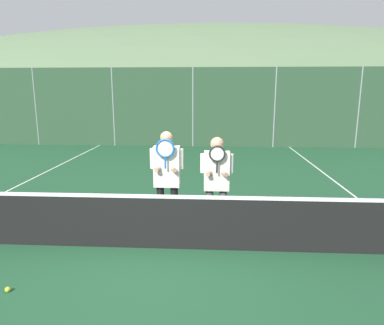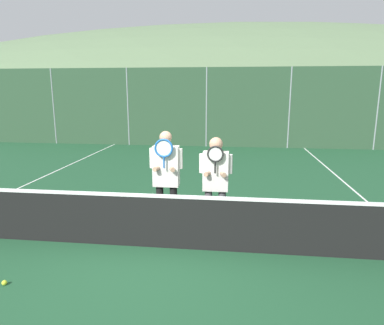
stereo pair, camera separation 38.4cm
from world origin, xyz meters
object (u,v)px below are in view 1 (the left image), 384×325
car_center (286,123)px  car_right_of_center (378,121)px  car_left_of_center (189,122)px  player_center_left (217,178)px  player_leftmost (167,175)px  tennis_ball_on_court (8,289)px  car_far_left (91,121)px

car_center → car_right_of_center: (4.76, 0.25, 0.09)m
car_left_of_center → player_center_left: bearing=-83.8°
player_leftmost → car_left_of_center: (-0.44, 12.12, -0.21)m
player_leftmost → car_right_of_center: (9.31, 12.41, -0.15)m
player_leftmost → tennis_ball_on_court: bearing=-133.6°
player_leftmost → player_center_left: 0.86m
car_far_left → car_left_of_center: bearing=-2.4°
car_right_of_center → car_center: bearing=-177.0°
player_leftmost → car_right_of_center: bearing=53.1°
tennis_ball_on_court → car_left_of_center: bearing=84.4°
car_right_of_center → tennis_ball_on_court: 18.17m
player_center_left → car_far_left: (-6.59, 12.35, -0.16)m
car_far_left → car_center: (10.28, -0.18, -0.04)m
tennis_ball_on_court → car_far_left: bearing=105.3°
player_leftmost → car_far_left: player_leftmost is taller
car_far_left → car_right_of_center: car_right_of_center is taller
player_center_left → car_far_left: 14.00m
player_leftmost → car_far_left: size_ratio=0.40×
car_left_of_center → tennis_ball_on_court: size_ratio=66.80×
car_center → tennis_ball_on_court: car_center is taller
car_center → tennis_ball_on_court: size_ratio=59.92×
car_left_of_center → car_center: bearing=0.4°
car_far_left → car_right_of_center: bearing=0.3°
car_center → car_right_of_center: 4.77m
car_center → car_far_left: bearing=179.0°
player_leftmost → car_center: size_ratio=0.46×
car_right_of_center → car_far_left: bearing=-179.7°
car_left_of_center → car_center: 5.00m
car_left_of_center → tennis_ball_on_court: bearing=-95.6°
player_leftmost → car_left_of_center: size_ratio=0.41×
player_leftmost → player_center_left: bearing=-1.0°
car_left_of_center → car_right_of_center: car_right_of_center is taller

